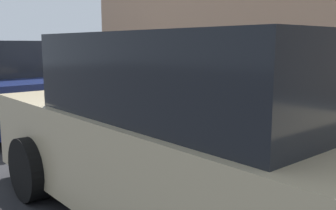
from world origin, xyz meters
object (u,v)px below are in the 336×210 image
(fire_hydrant, at_px, (131,89))
(parked_car_beige_0, at_px, (202,138))
(suitcase_navy_3, at_px, (248,116))
(suitcase_silver_7, at_px, (158,97))
(suitcase_olive_1, at_px, (304,121))
(suitcase_teal_6, at_px, (173,98))
(suitcase_maroon_4, at_px, (224,109))
(suitcase_red_2, at_px, (272,122))
(bollard_post, at_px, (113,87))
(suitcase_black_5, at_px, (193,105))
(parked_car_navy_1, at_px, (2,85))

(fire_hydrant, height_order, parked_car_beige_0, parked_car_beige_0)
(suitcase_navy_3, distance_m, suitcase_silver_7, 2.40)
(suitcase_olive_1, height_order, fire_hydrant, suitcase_olive_1)
(suitcase_silver_7, distance_m, fire_hydrant, 0.90)
(suitcase_silver_7, distance_m, parked_car_beige_0, 4.77)
(suitcase_teal_6, bearing_deg, suitcase_maroon_4, -174.37)
(suitcase_navy_3, distance_m, suitcase_maroon_4, 0.59)
(suitcase_red_2, height_order, suitcase_silver_7, suitcase_silver_7)
(suitcase_olive_1, xyz_separation_m, suitcase_navy_3, (1.04, -0.08, -0.09))
(bollard_post, bearing_deg, suitcase_maroon_4, -175.97)
(suitcase_olive_1, bearing_deg, parked_car_beige_0, 102.54)
(suitcase_olive_1, height_order, parked_car_beige_0, parked_car_beige_0)
(bollard_post, height_order, parked_car_beige_0, parked_car_beige_0)
(suitcase_red_2, bearing_deg, suitcase_black_5, -0.77)
(suitcase_navy_3, xyz_separation_m, fire_hydrant, (3.30, 0.01, 0.12))
(suitcase_olive_1, relative_size, parked_car_beige_0, 0.16)
(suitcase_maroon_4, height_order, suitcase_silver_7, suitcase_silver_7)
(suitcase_teal_6, distance_m, bollard_post, 2.04)
(suitcase_navy_3, distance_m, suitcase_teal_6, 1.80)
(suitcase_navy_3, height_order, suitcase_teal_6, suitcase_teal_6)
(bollard_post, xyz_separation_m, parked_car_beige_0, (-5.43, 2.39, 0.22))
(suitcase_navy_3, bearing_deg, suitcase_red_2, 171.36)
(suitcase_maroon_4, relative_size, parked_car_navy_1, 0.18)
(fire_hydrant, xyz_separation_m, parked_car_beige_0, (-4.89, 2.54, 0.23))
(suitcase_navy_3, height_order, bollard_post, bollard_post)
(suitcase_olive_1, xyz_separation_m, suitcase_teal_6, (2.84, -0.03, 0.01))
(suitcase_maroon_4, height_order, fire_hydrant, suitcase_maroon_4)
(suitcase_teal_6, xyz_separation_m, suitcase_silver_7, (0.60, -0.09, -0.06))
(suitcase_red_2, xyz_separation_m, suitcase_maroon_4, (1.11, -0.15, 0.03))
(suitcase_black_5, bearing_deg, parked_car_beige_0, 138.21)
(parked_car_beige_0, relative_size, parked_car_navy_1, 1.02)
(suitcase_olive_1, height_order, suitcase_navy_3, suitcase_olive_1)
(bollard_post, bearing_deg, parked_car_beige_0, 156.22)
(suitcase_red_2, distance_m, suitcase_navy_3, 0.53)
(suitcase_olive_1, bearing_deg, parked_car_navy_1, 25.88)
(suitcase_red_2, height_order, suitcase_maroon_4, suitcase_maroon_4)
(suitcase_red_2, xyz_separation_m, bollard_post, (4.36, 0.08, 0.13))
(suitcase_red_2, distance_m, suitcase_black_5, 1.73)
(suitcase_red_2, xyz_separation_m, suitcase_teal_6, (2.33, -0.03, 0.10))
(suitcase_black_5, bearing_deg, suitcase_silver_7, -4.62)
(suitcase_olive_1, height_order, parked_car_navy_1, parked_car_navy_1)
(suitcase_red_2, distance_m, suitcase_silver_7, 2.93)
(suitcase_olive_1, xyz_separation_m, parked_car_navy_1, (5.10, 2.47, 0.24))
(suitcase_navy_3, distance_m, parked_car_beige_0, 3.03)
(suitcase_black_5, relative_size, suitcase_silver_7, 1.05)
(suitcase_red_2, xyz_separation_m, parked_car_navy_1, (4.58, 2.47, 0.33))
(suitcase_maroon_4, height_order, suitcase_teal_6, suitcase_maroon_4)
(parked_car_beige_0, xyz_separation_m, parked_car_navy_1, (5.65, -0.00, -0.01))
(suitcase_teal_6, xyz_separation_m, fire_hydrant, (1.49, -0.04, 0.02))
(suitcase_silver_7, distance_m, bollard_post, 1.46)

